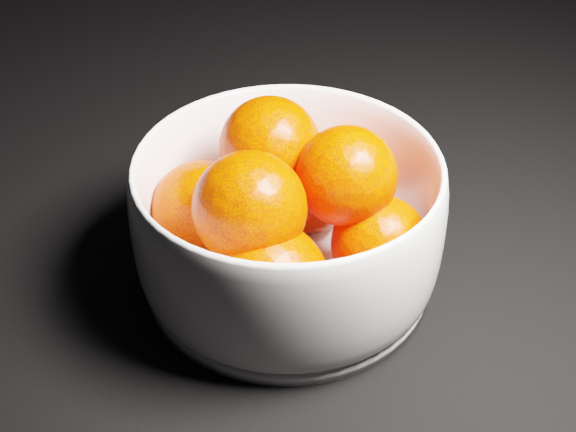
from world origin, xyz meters
name	(u,v)px	position (x,y,z in m)	size (l,w,h in m)	color
ground	(505,139)	(0.00, 0.00, 0.00)	(3.00, 3.00, 0.00)	black
bowl	(288,222)	(-0.25, -0.11, 0.05)	(0.21, 0.21, 0.10)	white
orange_pile	(282,211)	(-0.25, -0.11, 0.07)	(0.17, 0.17, 0.12)	#FF2C00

